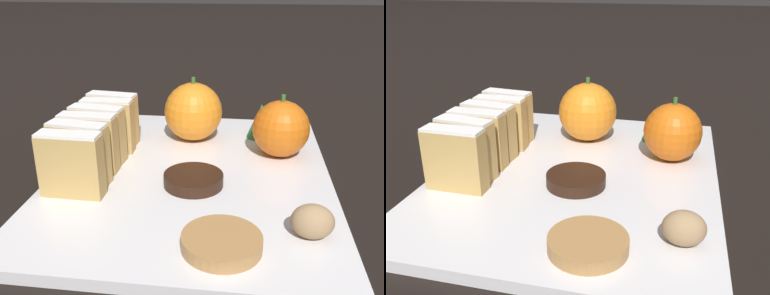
# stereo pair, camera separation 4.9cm
# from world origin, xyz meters

# --- Properties ---
(ground_plane) EXTENTS (6.00, 6.00, 0.00)m
(ground_plane) POSITION_xyz_m (0.00, 0.00, 0.00)
(ground_plane) COLOR black
(serving_platter) EXTENTS (0.32, 0.40, 0.01)m
(serving_platter) POSITION_xyz_m (0.00, 0.00, 0.01)
(serving_platter) COLOR white
(serving_platter) RESTS_ON ground_plane
(stollen_slice_front) EXTENTS (0.07, 0.02, 0.07)m
(stollen_slice_front) POSITION_xyz_m (-0.11, -0.07, 0.05)
(stollen_slice_front) COLOR tan
(stollen_slice_front) RESTS_ON serving_platter
(stollen_slice_second) EXTENTS (0.07, 0.03, 0.07)m
(stollen_slice_second) POSITION_xyz_m (-0.12, -0.04, 0.05)
(stollen_slice_second) COLOR tan
(stollen_slice_second) RESTS_ON serving_platter
(stollen_slice_third) EXTENTS (0.07, 0.02, 0.07)m
(stollen_slice_third) POSITION_xyz_m (-0.12, -0.01, 0.05)
(stollen_slice_third) COLOR tan
(stollen_slice_third) RESTS_ON serving_platter
(stollen_slice_fourth) EXTENTS (0.07, 0.03, 0.07)m
(stollen_slice_fourth) POSITION_xyz_m (-0.12, 0.02, 0.05)
(stollen_slice_fourth) COLOR tan
(stollen_slice_fourth) RESTS_ON serving_platter
(stollen_slice_fifth) EXTENTS (0.07, 0.02, 0.07)m
(stollen_slice_fifth) POSITION_xyz_m (-0.11, 0.05, 0.05)
(stollen_slice_fifth) COLOR tan
(stollen_slice_fifth) RESTS_ON serving_platter
(stollen_slice_sixth) EXTENTS (0.07, 0.03, 0.07)m
(stollen_slice_sixth) POSITION_xyz_m (-0.12, 0.08, 0.05)
(stollen_slice_sixth) COLOR tan
(stollen_slice_sixth) RESTS_ON serving_platter
(orange_near) EXTENTS (0.08, 0.08, 0.09)m
(orange_near) POSITION_xyz_m (-0.01, 0.10, 0.05)
(orange_near) COLOR orange
(orange_near) RESTS_ON serving_platter
(orange_far) EXTENTS (0.07, 0.07, 0.08)m
(orange_far) POSITION_xyz_m (0.10, 0.06, 0.05)
(orange_far) COLOR orange
(orange_far) RESTS_ON serving_platter
(walnut) EXTENTS (0.04, 0.03, 0.03)m
(walnut) POSITION_xyz_m (0.12, -0.12, 0.03)
(walnut) COLOR tan
(walnut) RESTS_ON serving_platter
(chocolate_cookie) EXTENTS (0.07, 0.07, 0.01)m
(chocolate_cookie) POSITION_xyz_m (0.01, -0.03, 0.02)
(chocolate_cookie) COLOR black
(chocolate_cookie) RESTS_ON serving_platter
(gingerbread_cookie) EXTENTS (0.07, 0.07, 0.01)m
(gingerbread_cookie) POSITION_xyz_m (0.04, -0.15, 0.02)
(gingerbread_cookie) COLOR #B27F47
(gingerbread_cookie) RESTS_ON serving_platter
(evergreen_sprig) EXTENTS (0.04, 0.04, 0.05)m
(evergreen_sprig) POSITION_xyz_m (0.08, 0.12, 0.04)
(evergreen_sprig) COLOR #2D7538
(evergreen_sprig) RESTS_ON serving_platter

